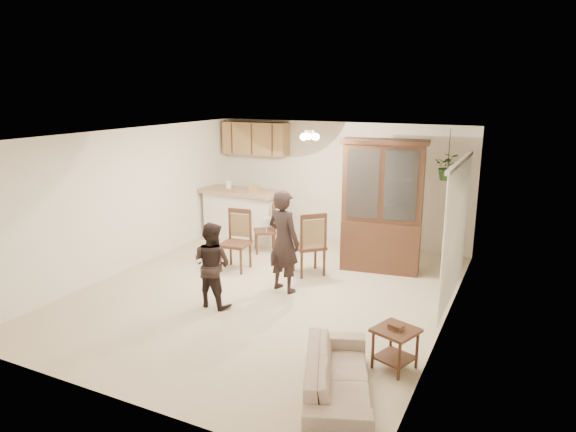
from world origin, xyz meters
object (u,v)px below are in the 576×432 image
at_px(child, 212,262).
at_px(chair_bar, 236,253).
at_px(side_table, 395,348).
at_px(chair_hutch_left, 265,239).
at_px(china_hutch, 382,207).
at_px(chair_hutch_right, 309,256).
at_px(adult, 284,237).
at_px(sofa, 338,366).

relative_size(child, chair_bar, 1.25).
height_order(side_table, chair_hutch_left, chair_hutch_left).
relative_size(china_hutch, chair_hutch_right, 2.05).
distance_m(adult, chair_hutch_right, 1.06).
xyz_separation_m(china_hutch, chair_bar, (-2.32, -1.16, -0.84)).
height_order(adult, chair_hutch_right, adult).
xyz_separation_m(china_hutch, side_table, (1.10, -3.21, -0.89)).
xyz_separation_m(china_hutch, chair_hutch_left, (-2.34, -0.02, -0.88)).
relative_size(sofa, china_hutch, 0.81).
relative_size(child, side_table, 2.34).
bearing_deg(china_hutch, chair_bar, -161.84).
bearing_deg(sofa, chair_hutch_left, 16.25).
relative_size(sofa, side_table, 3.25).
bearing_deg(adult, china_hutch, -108.27).
distance_m(sofa, chair_bar, 4.20).
height_order(chair_bar, chair_hutch_right, chair_hutch_right).
bearing_deg(adult, chair_bar, -6.50).
bearing_deg(sofa, chair_bar, 25.42).
distance_m(sofa, chair_hutch_right, 3.74).
distance_m(china_hutch, chair_hutch_left, 2.50).
xyz_separation_m(adult, side_table, (2.22, -1.56, -0.64)).
bearing_deg(chair_hutch_left, chair_bar, -31.88).
xyz_separation_m(child, chair_hutch_left, (-0.54, 2.62, -0.41)).
bearing_deg(chair_hutch_right, child, 23.89).
bearing_deg(adult, sofa, 142.90).
relative_size(adult, chair_hutch_right, 1.59).
xyz_separation_m(sofa, adult, (-1.83, 2.41, 0.53)).
distance_m(adult, chair_bar, 1.43).
bearing_deg(china_hutch, chair_hutch_left, 172.10).
relative_size(adult, chair_hutch_left, 1.89).
height_order(child, side_table, child).
bearing_deg(sofa, chair_hutch_right, 7.52).
xyz_separation_m(side_table, chair_hutch_left, (-3.45, 3.19, 0.01)).
height_order(china_hutch, chair_hutch_left, china_hutch).
bearing_deg(chair_bar, side_table, -36.58).
bearing_deg(chair_hutch_right, china_hutch, 171.49).
xyz_separation_m(side_table, chair_hutch_right, (-2.17, 2.44, 0.06)).
relative_size(sofa, adult, 1.04).
bearing_deg(child, side_table, 172.31).
bearing_deg(side_table, chair_bar, 149.03).
xyz_separation_m(sofa, chair_hutch_left, (-3.06, 4.04, -0.10)).
bearing_deg(chair_hutch_left, chair_hutch_right, 26.55).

